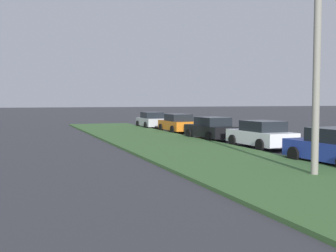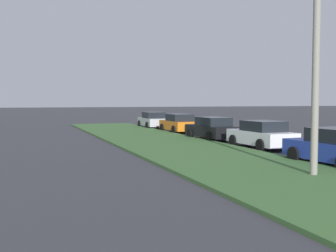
{
  "view_description": "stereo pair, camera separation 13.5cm",
  "coord_description": "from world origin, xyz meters",
  "px_view_note": "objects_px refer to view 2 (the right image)",
  "views": [
    {
      "loc": [
        -3.54,
        16.24,
        2.56
      ],
      "look_at": [
        14.34,
        9.71,
        1.38
      ],
      "focal_mm": 44.95,
      "sensor_mm": 36.0,
      "label": 1
    },
    {
      "loc": [
        -3.58,
        16.11,
        2.56
      ],
      "look_at": [
        14.34,
        9.71,
        1.38
      ],
      "focal_mm": 44.95,
      "sensor_mm": 36.0,
      "label": 2
    }
  ],
  "objects_px": {
    "parked_car_orange": "(179,123)",
    "streetlight": "(325,44)",
    "parked_car_blue": "(336,147)",
    "parked_car_white": "(262,135)",
    "parked_car_black": "(212,129)",
    "parked_car_silver": "(153,120)"
  },
  "relations": [
    {
      "from": "parked_car_black",
      "to": "parked_car_silver",
      "type": "height_order",
      "value": "same"
    },
    {
      "from": "parked_car_blue",
      "to": "parked_car_white",
      "type": "height_order",
      "value": "same"
    },
    {
      "from": "parked_car_white",
      "to": "parked_car_black",
      "type": "bearing_deg",
      "value": 3.01
    },
    {
      "from": "parked_car_black",
      "to": "parked_car_orange",
      "type": "xyz_separation_m",
      "value": [
        6.46,
        -0.19,
        0.0
      ]
    },
    {
      "from": "parked_car_white",
      "to": "parked_car_silver",
      "type": "xyz_separation_m",
      "value": [
        17.53,
        0.51,
        0.0
      ]
    },
    {
      "from": "parked_car_white",
      "to": "parked_car_silver",
      "type": "height_order",
      "value": "same"
    },
    {
      "from": "parked_car_black",
      "to": "streetlight",
      "type": "bearing_deg",
      "value": 166.79
    },
    {
      "from": "parked_car_blue",
      "to": "parked_car_white",
      "type": "xyz_separation_m",
      "value": [
        6.18,
        -0.53,
        0.0
      ]
    },
    {
      "from": "parked_car_black",
      "to": "streetlight",
      "type": "distance_m",
      "value": 13.95
    },
    {
      "from": "parked_car_white",
      "to": "parked_car_blue",
      "type": "bearing_deg",
      "value": 173.92
    },
    {
      "from": "parked_car_blue",
      "to": "parked_car_silver",
      "type": "xyz_separation_m",
      "value": [
        23.71,
        -0.02,
        0.0
      ]
    },
    {
      "from": "parked_car_orange",
      "to": "parked_car_silver",
      "type": "relative_size",
      "value": 0.99
    },
    {
      "from": "parked_car_white",
      "to": "parked_car_black",
      "type": "relative_size",
      "value": 0.99
    },
    {
      "from": "streetlight",
      "to": "parked_car_white",
      "type": "bearing_deg",
      "value": -18.76
    },
    {
      "from": "parked_car_blue",
      "to": "parked_car_orange",
      "type": "distance_m",
      "value": 17.88
    },
    {
      "from": "parked_car_blue",
      "to": "parked_car_black",
      "type": "distance_m",
      "value": 11.42
    },
    {
      "from": "streetlight",
      "to": "parked_car_blue",
      "type": "bearing_deg",
      "value": -50.13
    },
    {
      "from": "parked_car_white",
      "to": "streetlight",
      "type": "distance_m",
      "value": 9.23
    },
    {
      "from": "parked_car_orange",
      "to": "parked_car_white",
      "type": "bearing_deg",
      "value": -179.14
    },
    {
      "from": "parked_car_blue",
      "to": "parked_car_black",
      "type": "relative_size",
      "value": 0.99
    },
    {
      "from": "parked_car_orange",
      "to": "streetlight",
      "type": "height_order",
      "value": "streetlight"
    },
    {
      "from": "parked_car_black",
      "to": "parked_car_silver",
      "type": "bearing_deg",
      "value": -2.66
    }
  ]
}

